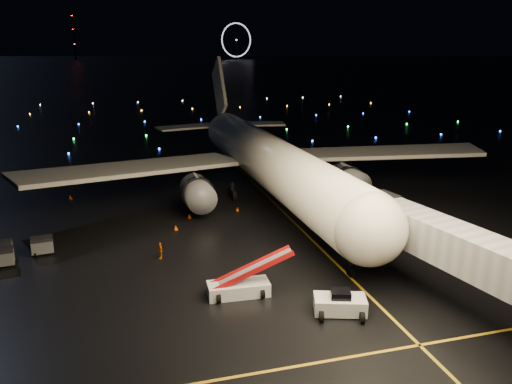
# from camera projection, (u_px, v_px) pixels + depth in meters

# --- Properties ---
(ground) EXTENTS (2000.00, 2000.00, 0.00)m
(ground) POSITION_uv_depth(u_px,v_px,m) (127.00, 78.00, 317.55)
(ground) COLOR black
(ground) RESTS_ON ground
(lane_centre) EXTENTS (0.25, 80.00, 0.02)m
(lane_centre) POSITION_uv_depth(u_px,v_px,m) (295.00, 223.00, 56.81)
(lane_centre) COLOR gold
(lane_centre) RESTS_ON ground
(airliner) EXTENTS (63.47, 60.43, 17.61)m
(airliner) POSITION_uv_depth(u_px,v_px,m) (261.00, 129.00, 66.11)
(airliner) COLOR silver
(airliner) RESTS_ON ground
(pushback_tug) EXTENTS (4.32, 3.13, 1.85)m
(pushback_tug) POSITION_uv_depth(u_px,v_px,m) (340.00, 302.00, 37.53)
(pushback_tug) COLOR silver
(pushback_tug) RESTS_ON ground
(belt_loader) EXTENTS (7.38, 2.32, 3.54)m
(belt_loader) POSITION_uv_depth(u_px,v_px,m) (238.00, 275.00, 39.97)
(belt_loader) COLOR silver
(belt_loader) RESTS_ON ground
(crew_c) EXTENTS (0.64, 1.01, 1.61)m
(crew_c) POSITION_uv_depth(u_px,v_px,m) (160.00, 250.00, 47.24)
(crew_c) COLOR #E26000
(crew_c) RESTS_ON ground
(safety_cone_0) EXTENTS (0.62, 0.62, 0.56)m
(safety_cone_0) POSITION_uv_depth(u_px,v_px,m) (176.00, 227.00, 54.77)
(safety_cone_0) COLOR #F04C00
(safety_cone_0) RESTS_ON ground
(safety_cone_1) EXTENTS (0.47, 0.47, 0.46)m
(safety_cone_1) POSITION_uv_depth(u_px,v_px,m) (237.00, 209.00, 61.05)
(safety_cone_1) COLOR #F04C00
(safety_cone_1) RESTS_ON ground
(safety_cone_2) EXTENTS (0.52, 0.52, 0.52)m
(safety_cone_2) POSITION_uv_depth(u_px,v_px,m) (189.00, 216.00, 58.44)
(safety_cone_2) COLOR #F04C00
(safety_cone_2) RESTS_ON ground
(safety_cone_3) EXTENTS (0.50, 0.50, 0.55)m
(safety_cone_3) POSITION_uv_depth(u_px,v_px,m) (70.00, 197.00, 65.78)
(safety_cone_3) COLOR #F04C00
(safety_cone_3) RESTS_ON ground
(ferris_wheel) EXTENTS (49.33, 16.80, 52.00)m
(ferris_wheel) POSITION_uv_depth(u_px,v_px,m) (236.00, 41.00, 742.03)
(ferris_wheel) COLOR black
(ferris_wheel) RESTS_ON ground
(radio_mast) EXTENTS (1.80, 1.80, 64.00)m
(radio_mast) POSITION_uv_depth(u_px,v_px,m) (74.00, 37.00, 700.59)
(radio_mast) COLOR black
(radio_mast) RESTS_ON ground
(taxiway_lights) EXTENTS (164.00, 92.00, 0.36)m
(taxiway_lights) POSITION_uv_depth(u_px,v_px,m) (144.00, 118.00, 137.94)
(taxiway_lights) COLOR black
(taxiway_lights) RESTS_ON ground
(baggage_cart_0) EXTENTS (2.15, 1.64, 1.68)m
(baggage_cart_0) POSITION_uv_depth(u_px,v_px,m) (42.00, 246.00, 48.29)
(baggage_cart_0) COLOR slate
(baggage_cart_0) RESTS_ON ground
(baggage_cart_1) EXTENTS (1.97, 1.44, 1.60)m
(baggage_cart_1) POSITION_uv_depth(u_px,v_px,m) (2.00, 249.00, 47.52)
(baggage_cart_1) COLOR slate
(baggage_cart_1) RESTS_ON ground
(baggage_cart_2) EXTENTS (2.18, 1.67, 1.69)m
(baggage_cart_2) POSITION_uv_depth(u_px,v_px,m) (2.00, 257.00, 45.58)
(baggage_cart_2) COLOR slate
(baggage_cart_2) RESTS_ON ground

